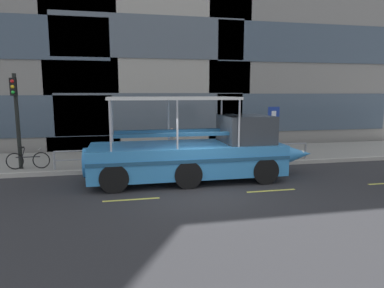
% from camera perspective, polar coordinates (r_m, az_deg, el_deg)
% --- Properties ---
extents(ground_plane, '(120.00, 120.00, 0.00)m').
position_cam_1_polar(ground_plane, '(11.99, 1.23, -7.63)').
color(ground_plane, '#2B2B2D').
extents(sidewalk, '(32.00, 4.80, 0.18)m').
position_cam_1_polar(sidewalk, '(17.32, -2.97, -2.23)').
color(sidewalk, gray).
rests_on(sidewalk, ground_plane).
extents(curb_edge, '(32.00, 0.18, 0.18)m').
position_cam_1_polar(curb_edge, '(14.92, -1.48, -4.01)').
color(curb_edge, '#B2ADA3').
rests_on(curb_edge, ground_plane).
extents(lane_centreline, '(25.80, 0.12, 0.01)m').
position_cam_1_polar(lane_centreline, '(11.29, 2.11, -8.67)').
color(lane_centreline, '#DBD64C').
rests_on(lane_centreline, ground_plane).
extents(curb_guardrail, '(11.70, 0.09, 0.79)m').
position_cam_1_polar(curb_guardrail, '(15.19, -0.42, -1.39)').
color(curb_guardrail, gray).
rests_on(curb_guardrail, sidewalk).
extents(traffic_light_pole, '(0.24, 0.46, 3.99)m').
position_cam_1_polar(traffic_light_pole, '(15.70, -27.77, 4.89)').
color(traffic_light_pole, black).
rests_on(traffic_light_pole, sidewalk).
extents(parking_sign, '(0.60, 0.12, 2.52)m').
position_cam_1_polar(parking_sign, '(17.02, 13.66, 3.47)').
color(parking_sign, '#4C4F54').
rests_on(parking_sign, sidewalk).
extents(leaned_bicycle, '(1.74, 0.46, 0.96)m').
position_cam_1_polar(leaned_bicycle, '(15.77, -26.17, -2.48)').
color(leaned_bicycle, black).
rests_on(leaned_bicycle, sidewalk).
extents(duck_tour_boat, '(9.16, 2.60, 3.23)m').
position_cam_1_polar(duck_tour_boat, '(13.04, 1.39, -1.45)').
color(duck_tour_boat, '#388CD1').
rests_on(duck_tour_boat, ground_plane).
extents(pedestrian_near_bow, '(0.26, 0.46, 1.65)m').
position_cam_1_polar(pedestrian_near_bow, '(16.91, 10.60, 1.10)').
color(pedestrian_near_bow, '#1E2338').
rests_on(pedestrian_near_bow, sidewalk).
extents(pedestrian_mid_left, '(0.21, 0.45, 1.56)m').
position_cam_1_polar(pedestrian_mid_left, '(15.72, -3.47, 0.46)').
color(pedestrian_mid_left, '#47423D').
rests_on(pedestrian_mid_left, sidewalk).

